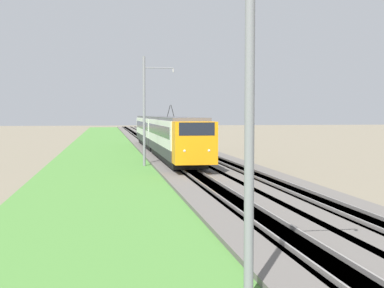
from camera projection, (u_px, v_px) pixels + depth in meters
name	position (u px, v px, depth m)	size (l,w,h in m)	color
ballast_main	(165.00, 156.00, 53.95)	(240.00, 4.40, 0.30)	#605B56
ballast_adjacent	(204.00, 155.00, 54.58)	(240.00, 4.40, 0.30)	#605B56
track_main	(165.00, 156.00, 53.95)	(240.00, 1.57, 0.45)	#4C4238
track_adjacent	(204.00, 155.00, 54.58)	(240.00, 1.57, 0.45)	#4C4238
grass_verge	(102.00, 158.00, 52.95)	(240.00, 9.06, 0.12)	#4C8438
passenger_train	(162.00, 132.00, 56.34)	(42.54, 3.01, 5.20)	orange
catenary_mast_near	(252.00, 99.00, 11.76)	(0.22, 2.56, 9.13)	slate
catenary_mast_mid	(145.00, 110.00, 43.60)	(0.22, 2.56, 9.05)	slate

